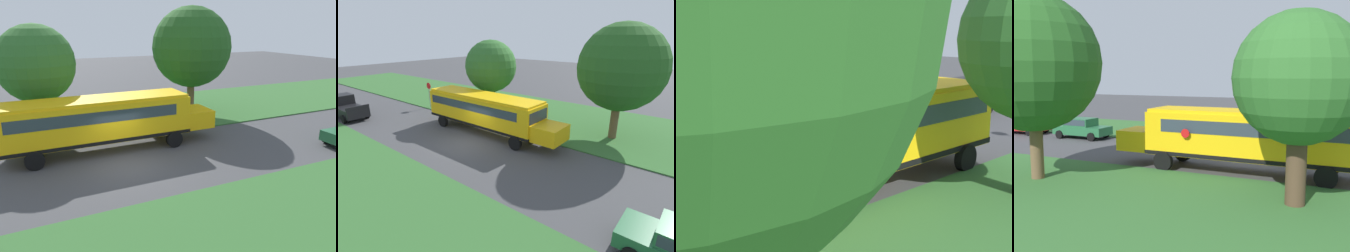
# 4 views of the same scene
# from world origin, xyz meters

# --- Properties ---
(ground_plane) EXTENTS (120.00, 120.00, 0.00)m
(ground_plane) POSITION_xyz_m (0.00, 0.00, 0.00)
(ground_plane) COLOR #424244
(grass_verge) EXTENTS (12.00, 80.00, 0.08)m
(grass_verge) POSITION_xyz_m (-10.00, 0.00, 0.04)
(grass_verge) COLOR #33662D
(grass_verge) RESTS_ON ground
(grass_far_side) EXTENTS (10.00, 80.00, 0.07)m
(grass_far_side) POSITION_xyz_m (9.00, 0.00, 0.04)
(grass_far_side) COLOR #33662D
(grass_far_side) RESTS_ON ground
(school_bus) EXTENTS (2.84, 12.42, 3.16)m
(school_bus) POSITION_xyz_m (-2.70, -0.45, 1.92)
(school_bus) COLOR yellow
(school_bus) RESTS_ON ground
(car_green_nearest) EXTENTS (2.02, 4.40, 1.56)m
(car_green_nearest) POSITION_xyz_m (2.80, 14.00, 0.88)
(car_green_nearest) COLOR #236038
(car_green_nearest) RESTS_ON ground
(car_red_middle) EXTENTS (2.02, 4.40, 1.56)m
(car_red_middle) POSITION_xyz_m (2.80, 20.00, 0.88)
(car_red_middle) COLOR #B21E1E
(car_red_middle) RESTS_ON ground
(oak_tree_beside_bus) EXTENTS (4.88, 4.88, 7.23)m
(oak_tree_beside_bus) POSITION_xyz_m (-6.85, -3.48, 4.78)
(oak_tree_beside_bus) COLOR #4C3826
(oak_tree_beside_bus) RESTS_ON ground
(oak_tree_roadside_mid) EXTENTS (6.25, 6.25, 8.56)m
(oak_tree_roadside_mid) POSITION_xyz_m (-7.91, 8.13, 5.38)
(oak_tree_roadside_mid) COLOR brown
(oak_tree_roadside_mid) RESTS_ON ground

